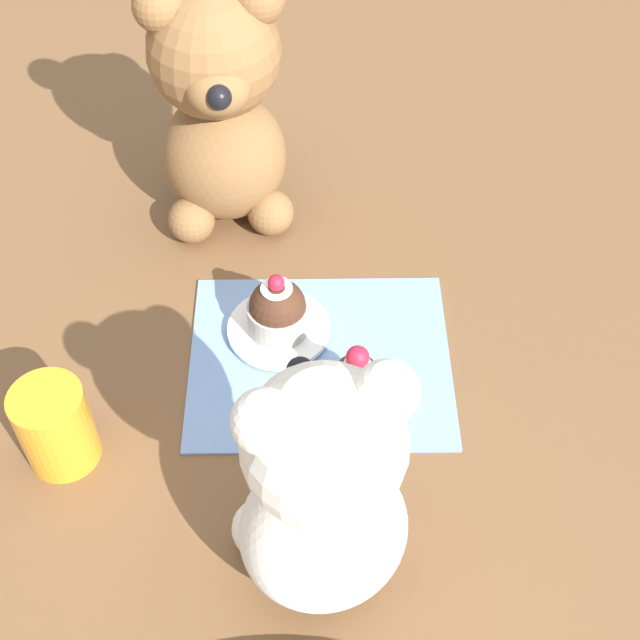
{
  "coord_description": "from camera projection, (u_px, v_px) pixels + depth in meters",
  "views": [
    {
      "loc": [
        0.01,
        0.49,
        0.63
      ],
      "look_at": [
        0.0,
        0.0,
        0.06
      ],
      "focal_mm": 50.0,
      "sensor_mm": 36.0,
      "label": 1
    }
  ],
  "objects": [
    {
      "name": "knitted_placemat",
      "position": [
        320.0,
        358.0,
        0.8
      ],
      "size": [
        0.23,
        0.2,
        0.01
      ],
      "primitive_type": "cube",
      "color": "#7A9ED1",
      "rests_on": "ground_plane"
    },
    {
      "name": "cupcake_near_cream_bear",
      "position": [
        356.0,
        382.0,
        0.74
      ],
      "size": [
        0.04,
        0.04,
        0.07
      ],
      "color": "#B2ADA3",
      "rests_on": "knitted_placemat"
    },
    {
      "name": "ground_plane",
      "position": [
        320.0,
        361.0,
        0.8
      ],
      "size": [
        4.0,
        4.0,
        0.0
      ],
      "primitive_type": "plane",
      "color": "brown"
    },
    {
      "name": "saucer_plate",
      "position": [
        279.0,
        329.0,
        0.81
      ],
      "size": [
        0.09,
        0.09,
        0.01
      ],
      "primitive_type": "cylinder",
      "color": "white",
      "rests_on": "knitted_placemat"
    },
    {
      "name": "juice_glass",
      "position": [
        55.0,
        426.0,
        0.71
      ],
      "size": [
        0.06,
        0.06,
        0.08
      ],
      "primitive_type": "cylinder",
      "color": "orange",
      "rests_on": "ground_plane"
    },
    {
      "name": "teddy_bear_tan",
      "position": [
        220.0,
        108.0,
        0.83
      ],
      "size": [
        0.13,
        0.14,
        0.26
      ],
      "rotation": [
        0.0,
        0.0,
        3.27
      ],
      "color": "olive",
      "rests_on": "ground_plane"
    },
    {
      "name": "cupcake_near_tan_bear",
      "position": [
        278.0,
        310.0,
        0.79
      ],
      "size": [
        0.06,
        0.06,
        0.07
      ],
      "color": "#B2ADA3",
      "rests_on": "saucer_plate"
    },
    {
      "name": "teddy_bear_cream",
      "position": [
        324.0,
        494.0,
        0.59
      ],
      "size": [
        0.14,
        0.13,
        0.24
      ],
      "rotation": [
        0.0,
        0.0,
        0.27
      ],
      "color": "silver",
      "rests_on": "ground_plane"
    }
  ]
}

